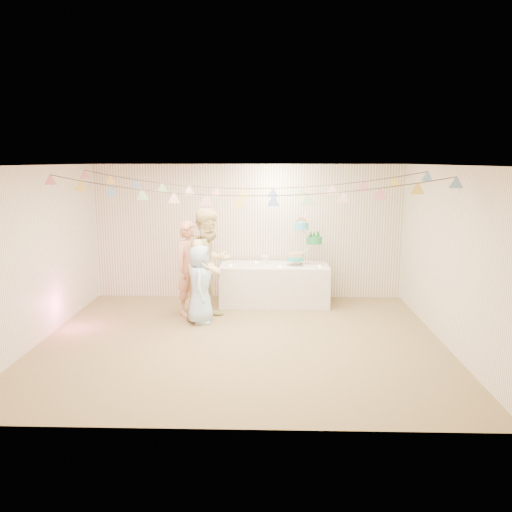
{
  "coord_description": "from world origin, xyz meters",
  "views": [
    {
      "loc": [
        0.42,
        -7.1,
        2.66
      ],
      "look_at": [
        0.2,
        0.8,
        1.15
      ],
      "focal_mm": 35.0,
      "sensor_mm": 36.0,
      "label": 1
    }
  ],
  "objects_px": {
    "person_adult_b": "(210,264)",
    "table": "(274,284)",
    "cake_stand": "(304,243)",
    "person_child": "(200,284)",
    "person_adult_a": "(190,268)"
  },
  "relations": [
    {
      "from": "cake_stand",
      "to": "person_child",
      "type": "relative_size",
      "value": 0.63
    },
    {
      "from": "person_adult_a",
      "to": "cake_stand",
      "type": "bearing_deg",
      "value": -32.98
    },
    {
      "from": "table",
      "to": "cake_stand",
      "type": "xyz_separation_m",
      "value": [
        0.55,
        0.05,
        0.78
      ]
    },
    {
      "from": "table",
      "to": "person_child",
      "type": "distance_m",
      "value": 1.7
    },
    {
      "from": "cake_stand",
      "to": "person_child",
      "type": "distance_m",
      "value": 2.2
    },
    {
      "from": "person_adult_a",
      "to": "person_child",
      "type": "distance_m",
      "value": 0.55
    },
    {
      "from": "table",
      "to": "person_adult_b",
      "type": "bearing_deg",
      "value": -140.37
    },
    {
      "from": "cake_stand",
      "to": "person_adult_b",
      "type": "height_order",
      "value": "person_adult_b"
    },
    {
      "from": "table",
      "to": "person_child",
      "type": "bearing_deg",
      "value": -137.44
    },
    {
      "from": "person_adult_b",
      "to": "table",
      "type": "bearing_deg",
      "value": -12.21
    },
    {
      "from": "cake_stand",
      "to": "person_adult_a",
      "type": "distance_m",
      "value": 2.17
    },
    {
      "from": "cake_stand",
      "to": "person_adult_b",
      "type": "bearing_deg",
      "value": -149.8
    },
    {
      "from": "table",
      "to": "person_child",
      "type": "relative_size",
      "value": 1.54
    },
    {
      "from": "table",
      "to": "person_adult_b",
      "type": "relative_size",
      "value": 1.07
    },
    {
      "from": "person_adult_b",
      "to": "person_child",
      "type": "relative_size",
      "value": 1.44
    }
  ]
}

